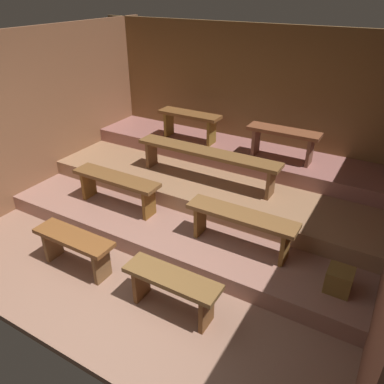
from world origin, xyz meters
The scene contains 14 objects.
ground centered at (0.00, 2.05, -0.04)m, with size 5.90×4.90×0.08m, color #906854.
wall_back centered at (0.00, 4.13, 1.28)m, with size 5.90×0.06×2.55m, color brown.
wall_left centered at (-2.58, 2.05, 1.28)m, with size 0.06×4.90×2.55m, color brown.
platform_lower centered at (0.00, 2.60, 0.11)m, with size 5.10×3.00×0.23m, color #976A5B.
platform_middle centered at (0.00, 3.06, 0.34)m, with size 5.10×2.08×0.23m, color #986F4F.
platform_upper centered at (0.00, 3.61, 0.57)m, with size 5.10×0.97×0.23m, color #965E57.
bench_floor_left centered at (-0.69, 0.59, 0.36)m, with size 1.06×0.32×0.48m.
bench_floor_right centered at (0.69, 0.59, 0.36)m, with size 1.06×0.32×0.48m.
bench_lower_left centered at (-0.96, 1.70, 0.60)m, with size 1.36×0.32×0.48m.
bench_lower_right centered at (0.96, 1.70, 0.60)m, with size 1.36×0.32×0.48m.
bench_middle_center centered at (-0.04, 2.69, 0.85)m, with size 2.26×0.32×0.48m.
bench_upper_left centered at (-0.83, 3.52, 1.05)m, with size 1.10×0.32×0.48m.
bench_upper_right centered at (0.83, 3.52, 1.05)m, with size 1.10×0.32×0.48m.
wooden_crate_lower centered at (2.17, 1.54, 0.36)m, with size 0.26×0.26×0.26m, color brown.
Camera 1 is at (2.35, -1.84, 3.10)m, focal length 35.30 mm.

